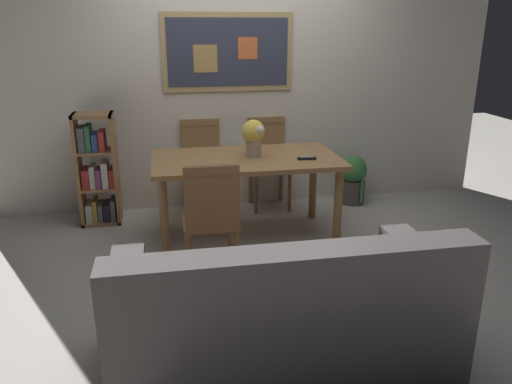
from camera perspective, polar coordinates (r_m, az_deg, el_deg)
The scene contains 11 objects.
ground_plane at distance 4.13m, azimuth 1.27°, elevation -7.49°, with size 12.00×12.00×0.00m, color #B7B2A8.
wall_back_with_painting at distance 5.13m, azimuth -1.96°, elevation 12.87°, with size 5.20×0.14×2.60m.
dining_table at distance 4.31m, azimuth -1.12°, elevation 2.78°, with size 1.59×0.88×0.73m.
dining_chair_near_left at distance 3.59m, azimuth -5.10°, elevation -2.33°, with size 0.40×0.41×0.91m.
dining_chair_far_left at distance 5.05m, azimuth -6.19°, elevation 3.81°, with size 0.40×0.41×0.91m.
dining_chair_far_right at distance 5.15m, azimuth 1.37°, elevation 4.22°, with size 0.40×0.41×0.91m.
leather_couch at distance 2.77m, azimuth 3.19°, elevation -14.30°, with size 1.80×0.84×0.84m.
bookshelf at distance 4.92m, azimuth -17.52°, elevation 2.06°, with size 0.36×0.28×1.05m.
potted_ivy at distance 5.39m, azimuth 10.88°, elevation 1.48°, with size 0.29×0.30×0.51m.
flower_vase at distance 4.27m, azimuth -0.28°, elevation 6.47°, with size 0.20×0.20×0.32m.
tv_remote at distance 4.24m, azimuth 5.77°, elevation 3.83°, with size 0.16×0.06×0.02m.
Camera 1 is at (-0.77, -3.63, 1.82)m, focal length 35.28 mm.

